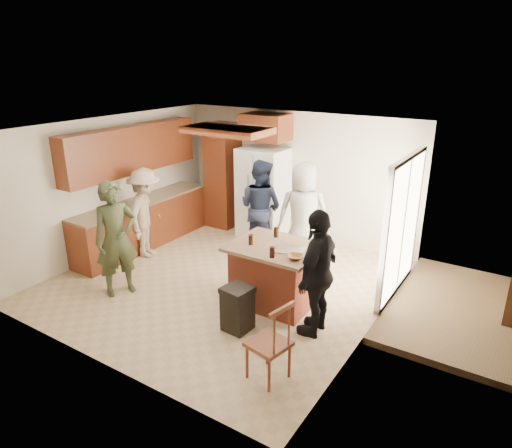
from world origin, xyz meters
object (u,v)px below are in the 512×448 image
Objects in this scene: person_side_right at (318,273)px; person_counter at (146,213)px; person_behind_left at (261,207)px; person_behind_right at (303,214)px; refrigerator at (263,193)px; spindle_chair at (270,344)px; trash_bin at (238,308)px; person_front_left at (116,239)px; kitchen_island at (275,274)px.

person_side_right is 3.74m from person_counter.
person_side_right is at bearing 141.68° from person_behind_left.
refrigerator is (-1.30, 0.78, -0.01)m from person_behind_right.
person_side_right reaches higher than spindle_chair.
refrigerator is 1.81× the size of spindle_chair.
refrigerator is 2.86× the size of trash_bin.
refrigerator is at bearing -138.44° from person_side_right.
person_counter is 3.05m from trash_bin.
person_counter is at bearing 154.30° from spindle_chair.
person_counter is 2.36m from refrigerator.
person_front_left is at bearing -176.75° from trash_bin.
refrigerator reaches higher than kitchen_island.
person_behind_left is at bearing 2.40° from person_front_left.
person_behind_left is 0.97× the size of person_behind_right.
spindle_chair is (3.01, -0.51, -0.44)m from person_front_left.
spindle_chair is (-0.02, -1.15, -0.41)m from person_side_right.
person_front_left is 1.41m from person_counter.
person_behind_right reaches higher than trash_bin.
person_behind_right reaches higher than person_front_left.
person_behind_left reaches higher than person_side_right.
person_front_left is at bearing 71.79° from person_behind_left.
kitchen_island is (0.31, -1.48, -0.44)m from person_behind_right.
refrigerator reaches higher than trash_bin.
trash_bin is at bearing -63.82° from refrigerator.
person_behind_left is at bearing -26.90° from person_behind_right.
spindle_chair reaches higher than kitchen_island.
person_side_right is at bearing -46.95° from refrigerator.
person_behind_left is 2.08m from person_counter.
person_front_left reaches higher than kitchen_island.
person_counter is at bearing 157.88° from trash_bin.
person_behind_right is at bearing -12.57° from person_front_left.
person_counter is at bearing -0.94° from person_behind_right.
person_front_left is 1.09× the size of person_counter.
person_counter is 4.08m from spindle_chair.
person_side_right reaches higher than person_counter.
refrigerator is at bearing 14.48° from person_front_left.
person_front_left is at bearing -175.41° from person_counter.
kitchen_island is 1.71m from spindle_chair.
person_behind_right is at bearing 110.56° from spindle_chair.
kitchen_island is (1.61, -2.26, -0.43)m from refrigerator.
person_counter reaches higher than kitchen_island.
person_counter is (-3.69, 0.61, -0.04)m from person_side_right.
person_side_right is at bearing 30.00° from trash_bin.
trash_bin is (1.11, -2.36, -0.57)m from person_behind_left.
person_behind_left is (1.02, 2.48, -0.01)m from person_front_left.
person_behind_right is at bearing -149.57° from person_side_right.
person_side_right is at bearing -53.33° from person_front_left.
person_behind_right is at bearing -176.06° from person_behind_left.
person_behind_right is 1.52m from refrigerator.
person_counter is 1.65× the size of spindle_chair.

